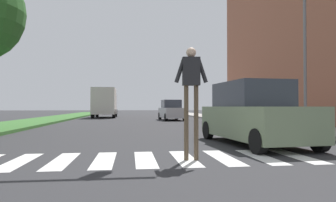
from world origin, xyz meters
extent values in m
plane|color=#2D2D30|center=(0.00, 30.00, 0.00)|extent=(140.00, 140.00, 0.00)
cube|color=silver|center=(-2.70, 7.80, 0.00)|extent=(0.45, 2.20, 0.01)
cube|color=silver|center=(-1.80, 7.80, 0.00)|extent=(0.45, 2.20, 0.01)
cube|color=silver|center=(-0.90, 7.80, 0.00)|extent=(0.45, 2.20, 0.01)
cube|color=silver|center=(0.00, 7.80, 0.00)|extent=(0.45, 2.20, 0.01)
cube|color=silver|center=(0.90, 7.80, 0.00)|extent=(0.45, 2.20, 0.01)
cube|color=silver|center=(1.80, 7.80, 0.00)|extent=(0.45, 2.20, 0.01)
cube|color=silver|center=(2.70, 7.80, 0.00)|extent=(0.45, 2.20, 0.01)
cube|color=silver|center=(3.60, 7.80, 0.00)|extent=(0.45, 2.20, 0.01)
cube|color=#386B2D|center=(-7.30, 28.00, 0.07)|extent=(3.62, 64.00, 0.15)
cube|color=#9E9991|center=(8.24, 28.00, 0.07)|extent=(3.00, 64.00, 0.15)
cylinder|color=slate|center=(7.74, 14.21, 3.90)|extent=(0.14, 0.14, 7.50)
cylinder|color=brown|center=(1.11, 7.53, 0.82)|extent=(0.11, 0.11, 1.65)
cylinder|color=brown|center=(0.89, 7.54, 0.82)|extent=(0.11, 0.11, 1.65)
cube|color=#262628|center=(1.00, 7.54, 1.96)|extent=(0.40, 0.27, 0.62)
cylinder|color=#262628|center=(1.24, 7.52, 1.99)|extent=(0.27, 0.11, 0.58)
cylinder|color=#262628|center=(0.76, 7.56, 1.99)|extent=(0.27, 0.11, 0.58)
sphere|color=beige|center=(1.00, 7.54, 2.38)|extent=(0.24, 0.24, 0.22)
cube|color=gray|center=(3.52, 10.08, 0.70)|extent=(2.29, 4.75, 0.96)
cube|color=#2D333D|center=(3.50, 10.31, 1.58)|extent=(1.88, 2.67, 0.79)
cylinder|color=black|center=(4.55, 8.31, 0.32)|extent=(0.27, 0.66, 0.64)
cylinder|color=black|center=(2.82, 8.16, 0.32)|extent=(0.27, 0.66, 0.64)
cylinder|color=black|center=(4.23, 12.00, 0.32)|extent=(0.27, 0.66, 0.64)
cylinder|color=black|center=(2.50, 11.84, 0.32)|extent=(0.27, 0.66, 0.64)
cube|color=#B7B7BC|center=(3.24, 27.29, 0.65)|extent=(1.95, 4.26, 0.85)
cube|color=#2D333D|center=(3.23, 27.49, 1.42)|extent=(1.61, 1.96, 0.70)
cylinder|color=black|center=(4.11, 25.70, 0.32)|extent=(0.26, 0.65, 0.64)
cylinder|color=black|center=(2.56, 25.61, 0.32)|extent=(0.26, 0.65, 0.64)
cylinder|color=black|center=(3.92, 28.96, 0.32)|extent=(0.26, 0.65, 0.64)
cylinder|color=black|center=(2.37, 28.87, 0.32)|extent=(0.26, 0.65, 0.64)
cube|color=silver|center=(-3.03, 36.54, 1.45)|extent=(2.30, 2.00, 2.20)
cube|color=beige|center=(-3.03, 33.44, 1.75)|extent=(2.30, 4.20, 2.70)
cylinder|color=black|center=(-4.08, 36.54, 0.45)|extent=(0.30, 0.90, 0.90)
cylinder|color=black|center=(-1.98, 36.54, 0.45)|extent=(0.30, 0.90, 0.90)
cylinder|color=black|center=(-4.08, 32.39, 0.45)|extent=(0.30, 0.90, 0.90)
cylinder|color=black|center=(-1.98, 32.39, 0.45)|extent=(0.30, 0.90, 0.90)
camera|label=1|loc=(-0.33, 0.90, 1.18)|focal=32.74mm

